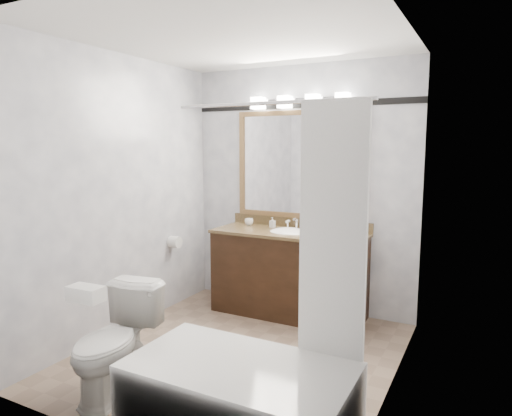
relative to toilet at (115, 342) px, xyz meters
The scene contains 15 objects.
room 1.34m from the toilet, 62.75° to the left, with size 2.42×2.62×2.52m.
vanity 1.97m from the toilet, 76.44° to the left, with size 1.53×0.58×0.97m.
mirror 2.50m from the toilet, 78.04° to the left, with size 1.40×0.04×1.10m.
vanity_light_bar 2.80m from the toilet, 77.74° to the left, with size 1.02×0.14×0.12m.
accent_stripe 2.83m from the toilet, 78.10° to the left, with size 2.40×0.01×0.06m, color black.
bathtub 1.02m from the toilet, ahead, with size 1.30×0.75×1.96m.
tp_roll 1.74m from the toilet, 113.48° to the left, with size 0.12×0.12×0.11m, color white.
toilet is the anchor object (origin of this frame).
tissue_box 0.47m from the toilet, 90.00° to the right, with size 0.23×0.12×0.09m, color white.
coffee_maker 2.19m from the toilet, 63.04° to the left, with size 0.19×0.24×0.36m.
cup_left 2.12m from the toilet, 91.85° to the left, with size 0.09×0.09×0.07m, color white.
cup_right 2.13m from the toilet, 91.82° to the left, with size 0.08×0.08×0.07m, color white.
soap_bottle_a 2.13m from the toilet, 83.99° to the left, with size 0.05×0.05×0.11m, color white.
soap_bottle_b 2.25m from the toilet, 71.64° to the left, with size 0.06×0.06×0.08m, color white.
soap_bar 2.17m from the toilet, 74.11° to the left, with size 0.07×0.05×0.02m, color beige.
Camera 1 is at (1.76, -3.07, 1.70)m, focal length 32.00 mm.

